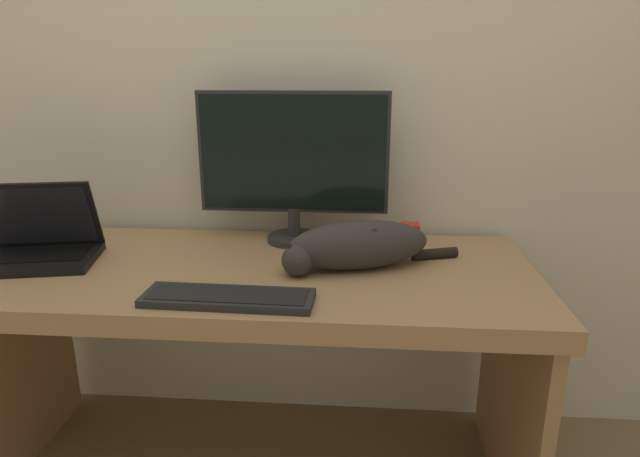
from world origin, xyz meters
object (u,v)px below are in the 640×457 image
at_px(external_keyboard, 227,298).
at_px(cat, 356,245).
at_px(monitor, 293,162).
at_px(laptop, 39,246).

relative_size(external_keyboard, cat, 0.82).
xyz_separation_m(monitor, external_keyboard, (-0.11, -0.50, -0.26)).
height_order(monitor, laptop, monitor).
distance_m(laptop, cat, 0.96).
distance_m(monitor, laptop, 0.82).
distance_m(external_keyboard, cat, 0.42).
height_order(monitor, external_keyboard, monitor).
bearing_deg(monitor, cat, -48.99).
bearing_deg(laptop, cat, -11.46).
bearing_deg(laptop, external_keyboard, -33.39).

